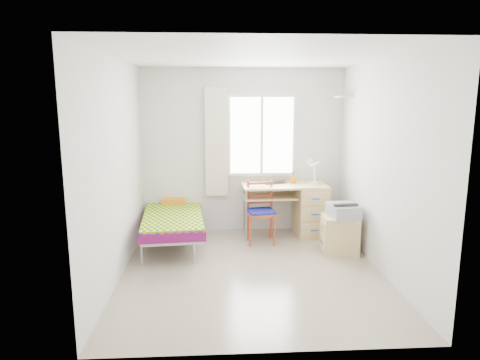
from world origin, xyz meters
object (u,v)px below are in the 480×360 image
Objects in this scene: bed at (174,217)px; printer at (343,210)px; cabinet at (339,234)px; desk at (306,208)px; chair at (261,208)px.

bed is 4.05× the size of printer.
printer is at bearing -31.15° from cabinet.
desk is 0.92m from printer.
bed is 3.65× the size of cabinet.
desk is at bearing 105.37° from printer.
chair reaches higher than cabinet.
cabinet is (2.35, -0.59, -0.13)m from bed.
chair reaches higher than bed.
cabinet is 0.36m from printer.
desk reaches higher than printer.
chair is 1.96× the size of printer.
printer reaches higher than cabinet.
printer is (1.07, -0.57, 0.10)m from chair.
bed is at bearing 170.44° from cabinet.
printer is at bearing -38.72° from chair.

